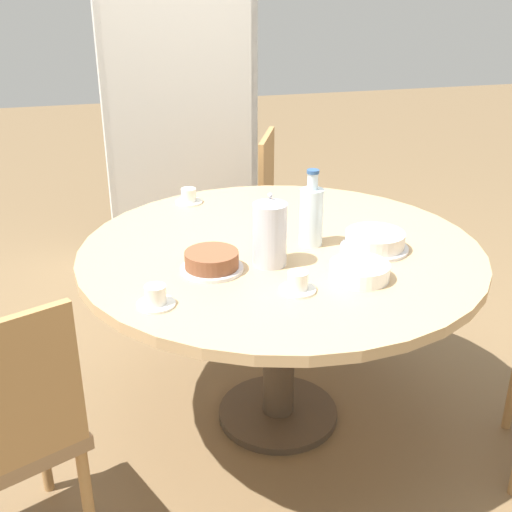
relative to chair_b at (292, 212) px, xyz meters
name	(u,v)px	position (x,y,z in m)	size (l,w,h in m)	color
ground_plane	(278,415)	(-0.37, -0.98, -0.48)	(14.00, 14.00, 0.00)	brown
dining_table	(280,274)	(-0.37, -0.98, 0.14)	(1.42, 1.42, 0.73)	#473828
chair_b	(292,212)	(0.00, 0.00, 0.00)	(0.55, 0.55, 0.88)	#A87A47
bookshelf	(180,120)	(-0.46, 0.67, 0.37)	(0.86, 0.28, 1.77)	silver
coffee_pot	(270,232)	(-0.45, -1.12, 0.37)	(0.11, 0.11, 0.25)	silver
water_bottle	(311,215)	(-0.26, -0.99, 0.36)	(0.08, 0.08, 0.27)	silver
cake_main	(375,241)	(-0.06, -1.10, 0.28)	(0.23, 0.23, 0.06)	silver
cake_second	(212,262)	(-0.64, -1.11, 0.28)	(0.21, 0.21, 0.06)	silver
cup_a	(156,298)	(-0.85, -1.31, 0.28)	(0.11, 0.11, 0.06)	silver
cup_b	(298,283)	(-0.42, -1.33, 0.28)	(0.11, 0.11, 0.06)	silver
cup_c	(189,197)	(-0.60, -0.44, 0.28)	(0.11, 0.11, 0.06)	silver
plate_stack	(360,271)	(-0.21, -1.29, 0.28)	(0.19, 0.19, 0.05)	white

